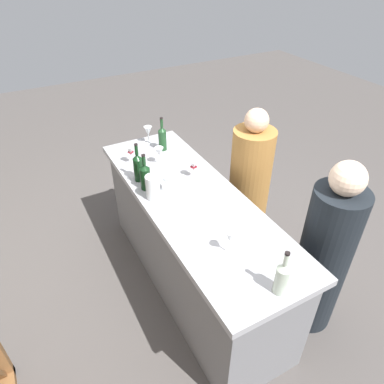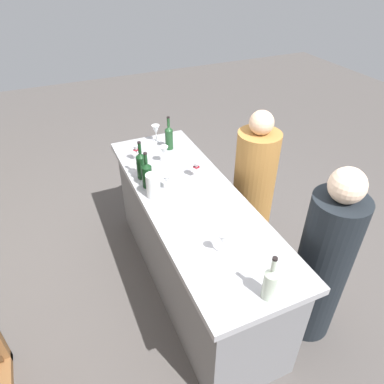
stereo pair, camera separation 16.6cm
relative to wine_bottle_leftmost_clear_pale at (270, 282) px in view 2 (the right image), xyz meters
name	(u,v)px [view 2 (the right image)]	position (x,y,z in m)	size (l,w,h in m)	color
ground_plane	(192,281)	(0.99, 0.01, -1.06)	(12.00, 12.00, 0.00)	#4C4744
bar_counter	(192,243)	(0.99, 0.01, -0.58)	(2.18, 0.72, 0.95)	slate
wine_bottle_leftmost_clear_pale	(270,282)	(0.00, 0.00, 0.00)	(0.08, 0.08, 0.30)	#B7C6B2
wine_bottle_second_left_dark_green	(147,174)	(1.26, 0.27, 0.00)	(0.08, 0.08, 0.30)	black
wine_bottle_center_dark_green	(141,165)	(1.40, 0.27, 0.01)	(0.08, 0.08, 0.33)	black
wine_bottle_second_right_olive_green	(169,137)	(1.77, -0.10, 0.01)	(0.07, 0.07, 0.31)	#193D1E
wine_glass_near_left	(196,166)	(1.23, -0.13, -0.01)	(0.07, 0.07, 0.15)	white
wine_glass_near_center	(156,130)	(1.95, -0.04, 0.01)	(0.07, 0.07, 0.17)	white
wine_glass_near_right	(164,151)	(1.55, 0.03, 0.00)	(0.08, 0.08, 0.16)	white
wine_glass_far_left	(223,240)	(0.38, 0.08, 0.01)	(0.06, 0.06, 0.17)	white
wine_glass_far_center	(167,179)	(1.15, 0.15, -0.01)	(0.08, 0.08, 0.14)	white
wine_glass_far_right	(136,150)	(1.67, 0.24, 0.00)	(0.07, 0.07, 0.16)	white
water_pitcher	(153,186)	(1.12, 0.27, -0.02)	(0.10, 0.10, 0.19)	silver
person_left_guest	(252,196)	(1.12, -0.63, -0.38)	(0.38, 0.38, 1.48)	#9E6B33
person_center_guest	(322,265)	(0.24, -0.66, -0.39)	(0.46, 0.46, 1.46)	black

